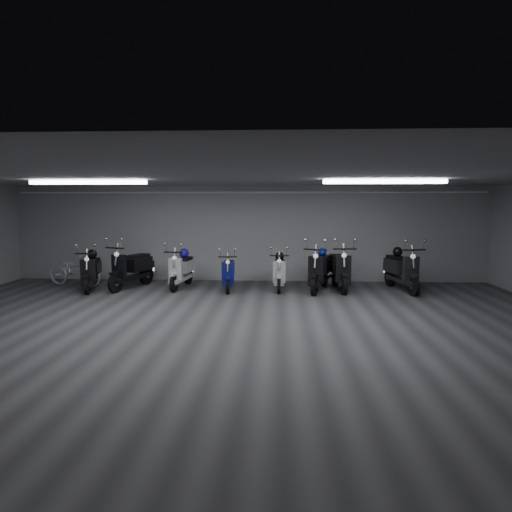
# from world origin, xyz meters

# --- Properties ---
(floor) EXTENTS (14.00, 10.00, 0.01)m
(floor) POSITION_xyz_m (0.00, 0.00, -0.01)
(floor) COLOR #373739
(floor) RESTS_ON ground
(ceiling) EXTENTS (14.00, 10.00, 0.01)m
(ceiling) POSITION_xyz_m (0.00, 0.00, 2.80)
(ceiling) COLOR gray
(ceiling) RESTS_ON ground
(back_wall) EXTENTS (14.00, 0.01, 2.80)m
(back_wall) POSITION_xyz_m (0.00, 5.00, 1.40)
(back_wall) COLOR gray
(back_wall) RESTS_ON ground
(front_wall) EXTENTS (14.00, 0.01, 2.80)m
(front_wall) POSITION_xyz_m (0.00, -5.00, 1.40)
(front_wall) COLOR gray
(front_wall) RESTS_ON ground
(fluor_strip_left) EXTENTS (2.40, 0.18, 0.08)m
(fluor_strip_left) POSITION_xyz_m (-3.00, 1.00, 2.74)
(fluor_strip_left) COLOR white
(fluor_strip_left) RESTS_ON ceiling
(fluor_strip_right) EXTENTS (2.40, 0.18, 0.08)m
(fluor_strip_right) POSITION_xyz_m (3.00, 1.00, 2.74)
(fluor_strip_right) COLOR white
(fluor_strip_right) RESTS_ON ceiling
(conduit) EXTENTS (13.60, 0.05, 0.05)m
(conduit) POSITION_xyz_m (0.00, 4.92, 2.62)
(conduit) COLOR white
(conduit) RESTS_ON back_wall
(scooter_0) EXTENTS (0.97, 1.84, 1.30)m
(scooter_0) POSITION_xyz_m (-4.06, 3.34, 0.65)
(scooter_0) COLOR black
(scooter_0) RESTS_ON floor
(scooter_1) EXTENTS (1.26, 2.04, 1.44)m
(scooter_1) POSITION_xyz_m (-3.08, 3.65, 0.72)
(scooter_1) COLOR black
(scooter_1) RESTS_ON floor
(scooter_2) EXTENTS (0.79, 1.80, 1.30)m
(scooter_2) POSITION_xyz_m (-1.73, 3.76, 0.65)
(scooter_2) COLOR silver
(scooter_2) RESTS_ON floor
(scooter_4) EXTENTS (0.65, 1.63, 1.19)m
(scooter_4) POSITION_xyz_m (-0.42, 3.55, 0.59)
(scooter_4) COLOR navy
(scooter_4) RESTS_ON floor
(scooter_6) EXTENTS (0.57, 1.64, 1.22)m
(scooter_6) POSITION_xyz_m (0.94, 3.69, 0.61)
(scooter_6) COLOR #B2B3B6
(scooter_6) RESTS_ON floor
(scooter_7) EXTENTS (1.18, 2.05, 1.45)m
(scooter_7) POSITION_xyz_m (2.00, 3.56, 0.72)
(scooter_7) COLOR black
(scooter_7) RESTS_ON floor
(scooter_8) EXTENTS (0.74, 1.98, 1.45)m
(scooter_8) POSITION_xyz_m (2.54, 3.72, 0.73)
(scooter_8) COLOR black
(scooter_8) RESTS_ON floor
(scooter_9) EXTENTS (1.02, 2.02, 1.44)m
(scooter_9) POSITION_xyz_m (4.15, 3.65, 0.72)
(scooter_9) COLOR black
(scooter_9) RESTS_ON floor
(bicycle) EXTENTS (1.83, 1.09, 1.11)m
(bicycle) POSITION_xyz_m (-4.76, 3.86, 0.56)
(bicycle) COLOR silver
(bicycle) RESTS_ON floor
(helmet_0) EXTENTS (0.23, 0.23, 0.23)m
(helmet_0) POSITION_xyz_m (2.08, 3.82, 1.01)
(helmet_0) COLOR navy
(helmet_0) RESTS_ON scooter_7
(helmet_1) EXTENTS (0.24, 0.24, 0.24)m
(helmet_1) POSITION_xyz_m (0.94, 3.92, 0.87)
(helmet_1) COLOR black
(helmet_1) RESTS_ON scooter_6
(helmet_2) EXTENTS (0.26, 0.26, 0.26)m
(helmet_2) POSITION_xyz_m (4.10, 3.92, 1.02)
(helmet_2) COLOR black
(helmet_2) RESTS_ON scooter_9
(helmet_3) EXTENTS (0.26, 0.26, 0.26)m
(helmet_3) POSITION_xyz_m (-4.12, 3.58, 0.94)
(helmet_3) COLOR black
(helmet_3) RESTS_ON scooter_0
(helmet_4) EXTENTS (0.26, 0.26, 0.26)m
(helmet_4) POSITION_xyz_m (-1.70, 4.00, 0.94)
(helmet_4) COLOR #200E9F
(helmet_4) RESTS_ON scooter_2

